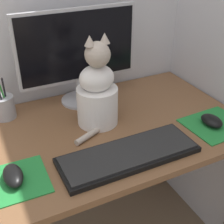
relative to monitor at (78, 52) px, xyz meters
The scene contains 9 objects.
desk 0.41m from the monitor, 99.97° to the right, with size 1.18×0.66×0.74m.
monitor is the anchor object (origin of this frame).
keyboard 0.49m from the monitor, 89.95° to the right, with size 0.47×0.17×0.02m.
mousepad_left 0.59m from the monitor, 133.66° to the right, with size 0.22×0.19×0.00m.
mousepad_right 0.62m from the monitor, 46.07° to the right, with size 0.23×0.21×0.00m.
computer_mouse_left 0.57m from the monitor, 133.48° to the right, with size 0.06×0.11×0.04m.
computer_mouse_right 0.60m from the monitor, 47.14° to the right, with size 0.07×0.10×0.04m.
cat 0.22m from the monitor, 91.02° to the right, with size 0.22×0.20×0.36m.
pen_cup 0.37m from the monitor, behind, with size 0.09×0.09×0.18m.
Camera 1 is at (-0.37, -0.92, 1.40)m, focal length 50.00 mm.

